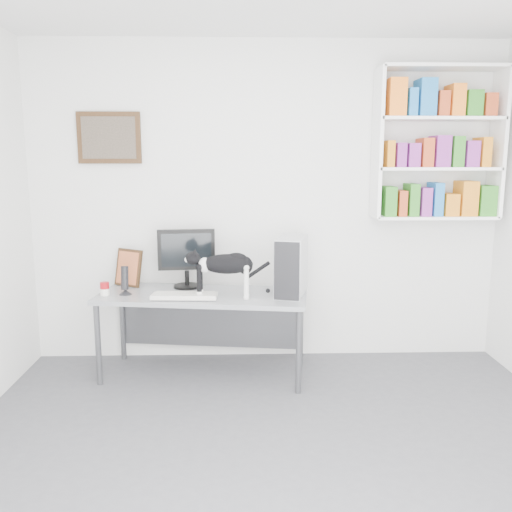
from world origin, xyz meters
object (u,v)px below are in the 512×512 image
at_px(monitor, 187,258).
at_px(soup_can, 105,289).
at_px(bookshelf, 438,144).
at_px(pc_tower, 291,265).
at_px(speaker, 125,280).
at_px(cat, 225,275).
at_px(leaning_print, 129,267).
at_px(keyboard, 185,296).
at_px(desk, 204,335).

distance_m(monitor, soup_can, 0.69).
xyz_separation_m(bookshelf, monitor, (-2.07, -0.10, -0.92)).
xyz_separation_m(pc_tower, soup_can, (-1.46, -0.01, -0.18)).
bearing_deg(speaker, cat, -5.28).
bearing_deg(leaning_print, pc_tower, 18.92).
distance_m(speaker, cat, 0.80).
xyz_separation_m(speaker, soup_can, (-0.15, -0.02, -0.07)).
bearing_deg(leaning_print, monitor, 23.24).
relative_size(leaning_print, soup_can, 3.10).
xyz_separation_m(leaning_print, cat, (0.81, -0.42, 0.02)).
height_order(keyboard, cat, cat).
height_order(pc_tower, leaning_print, pc_tower).
xyz_separation_m(desk, leaning_print, (-0.63, 0.28, 0.50)).
xyz_separation_m(bookshelf, soup_can, (-2.68, -0.34, -1.12)).
bearing_deg(speaker, keyboard, -10.89).
distance_m(bookshelf, pc_tower, 1.58).
bearing_deg(pc_tower, bookshelf, 29.14).
distance_m(bookshelf, keyboard, 2.39).
xyz_separation_m(pc_tower, cat, (-0.52, -0.12, -0.05)).
distance_m(keyboard, cat, 0.35).
height_order(keyboard, leaning_print, leaning_print).
distance_m(desk, leaning_print, 0.86).
distance_m(desk, keyboard, 0.41).
relative_size(desk, keyboard, 3.29).
xyz_separation_m(bookshelf, leaning_print, (-2.56, -0.02, -1.01)).
bearing_deg(bookshelf, pc_tower, -164.98).
bearing_deg(pc_tower, keyboard, -157.86).
bearing_deg(soup_can, desk, 2.53).
relative_size(keyboard, cat, 0.86).
xyz_separation_m(desk, keyboard, (-0.13, -0.14, 0.36)).
xyz_separation_m(bookshelf, cat, (-1.74, -0.45, -0.99)).
distance_m(leaning_print, soup_can, 0.36).
distance_m(keyboard, soup_can, 0.64).
xyz_separation_m(leaning_print, soup_can, (-0.13, -0.31, -0.11)).
height_order(bookshelf, desk, bookshelf).
distance_m(pc_tower, cat, 0.53).
xyz_separation_m(soup_can, cat, (0.94, -0.11, 0.13)).
distance_m(pc_tower, speaker, 1.31).
distance_m(monitor, pc_tower, 0.87).
bearing_deg(soup_can, bookshelf, 7.18).
relative_size(bookshelf, monitor, 2.50).
bearing_deg(keyboard, monitor, 94.64).
bearing_deg(monitor, speaker, -160.21).
bearing_deg(cat, speaker, 173.46).
relative_size(speaker, soup_can, 2.28).
bearing_deg(bookshelf, desk, -171.00).
bearing_deg(soup_can, monitor, 21.31).
bearing_deg(cat, keyboard, -177.60).
relative_size(bookshelf, desk, 0.76).
relative_size(speaker, cat, 0.41).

